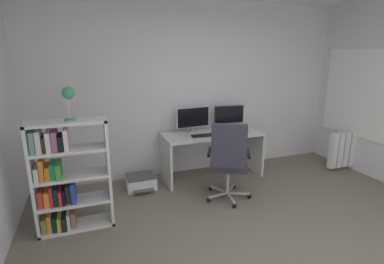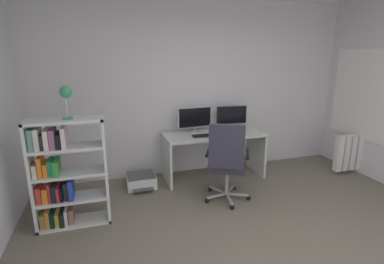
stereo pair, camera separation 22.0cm
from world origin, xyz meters
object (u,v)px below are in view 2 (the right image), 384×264
object	(u,v)px
computer_mouse	(218,134)
printer	(141,181)
office_chair	(227,160)
monitor_secondary	(232,116)
keyboard	(204,136)
desk_lamp	(66,95)
radiator	(355,152)
desk	(214,145)
monitor_main	(195,118)
bookshelf	(62,175)

from	to	relation	value
computer_mouse	printer	world-z (taller)	computer_mouse
office_chair	printer	bearing A→B (deg)	141.93
monitor_secondary	keyboard	size ratio (longest dim) A/B	1.44
office_chair	printer	world-z (taller)	office_chair
keyboard	desk_lamp	bearing A→B (deg)	-155.05
monitor_secondary	office_chair	world-z (taller)	office_chair
monitor_secondary	printer	distance (m)	1.74
printer	radiator	bearing A→B (deg)	-7.68
printer	radiator	world-z (taller)	radiator
keyboard	office_chair	bearing A→B (deg)	-80.38
desk	printer	bearing A→B (deg)	-178.10
monitor_main	keyboard	bearing A→B (deg)	-77.70
office_chair	radiator	world-z (taller)	office_chair
keyboard	printer	world-z (taller)	keyboard
monitor_main	computer_mouse	xyz separation A→B (m)	(0.30, -0.26, -0.21)
office_chair	radiator	bearing A→B (deg)	7.84
desk	monitor_secondary	xyz separation A→B (m)	(0.36, 0.15, 0.40)
computer_mouse	office_chair	xyz separation A→B (m)	(-0.17, -0.73, -0.14)
bookshelf	radiator	xyz separation A→B (m)	(4.38, 0.29, -0.25)
keyboard	computer_mouse	world-z (taller)	computer_mouse
monitor_main	radiator	world-z (taller)	monitor_main
desk_lamp	printer	distance (m)	1.79
printer	keyboard	bearing A→B (deg)	-4.76
printer	radiator	xyz separation A→B (m)	(3.43, -0.46, 0.26)
keyboard	bookshelf	world-z (taller)	bookshelf
monitor_secondary	bookshelf	distance (m)	2.65
keyboard	monitor_main	bearing A→B (deg)	106.38
office_chair	computer_mouse	bearing A→B (deg)	76.87
desk	keyboard	distance (m)	0.31
computer_mouse	office_chair	bearing A→B (deg)	-99.84
computer_mouse	radiator	size ratio (longest dim) A/B	0.14
desk	desk_lamp	world-z (taller)	desk_lamp
bookshelf	desk_lamp	distance (m)	0.90
desk	radiator	bearing A→B (deg)	-12.40
monitor_secondary	keyboard	world-z (taller)	monitor_secondary
keyboard	radiator	bearing A→B (deg)	-4.70
keyboard	bookshelf	distance (m)	2.01
desk	keyboard	xyz separation A→B (m)	(-0.21, -0.12, 0.19)
keyboard	printer	distance (m)	1.14
office_chair	radiator	xyz separation A→B (m)	(2.41, 0.33, -0.24)
bookshelf	printer	bearing A→B (deg)	38.40
keyboard	radiator	size ratio (longest dim) A/B	0.46
computer_mouse	radiator	bearing A→B (deg)	-6.67
desk	office_chair	world-z (taller)	office_chair
desk	computer_mouse	bearing A→B (deg)	-73.09
keyboard	printer	bearing A→B (deg)	179.31
desk	monitor_main	size ratio (longest dim) A/B	2.74
bookshelf	radiator	world-z (taller)	bookshelf
computer_mouse	printer	bearing A→B (deg)	-179.99
desk	desk_lamp	distance (m)	2.33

